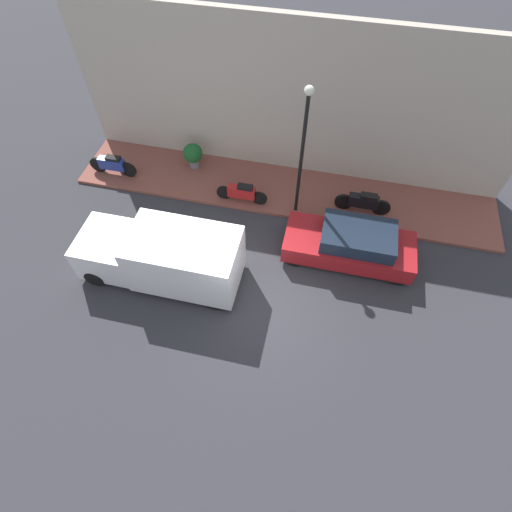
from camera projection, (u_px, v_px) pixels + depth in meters
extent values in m
plane|color=#2D2D33|center=(254.00, 300.00, 12.78)|extent=(60.00, 60.00, 0.00)
cube|color=brown|center=(283.00, 190.00, 15.63)|extent=(2.67, 16.15, 0.12)
cube|color=#B2A899|center=(295.00, 103.00, 14.17)|extent=(0.30, 16.15, 5.88)
cube|color=maroon|center=(348.00, 247.00, 13.41)|extent=(1.74, 4.30, 0.68)
cube|color=#192333|center=(359.00, 236.00, 12.89)|extent=(1.53, 2.36, 0.54)
cylinder|color=black|center=(295.00, 259.00, 13.35)|extent=(0.20, 0.64, 0.64)
cylinder|color=black|center=(302.00, 225.00, 14.21)|extent=(0.20, 0.64, 0.64)
cylinder|color=black|center=(397.00, 277.00, 12.91)|extent=(0.20, 0.64, 0.64)
cylinder|color=black|center=(398.00, 242.00, 13.77)|extent=(0.20, 0.64, 0.64)
cube|color=white|center=(186.00, 259.00, 12.38)|extent=(1.95, 3.36, 1.83)
cube|color=white|center=(111.00, 250.00, 12.94)|extent=(1.85, 1.81, 1.28)
cube|color=#192333|center=(100.00, 241.00, 12.69)|extent=(1.66, 0.99, 0.51)
cylinder|color=black|center=(95.00, 277.00, 12.89)|extent=(0.22, 0.66, 0.66)
cylinder|color=black|center=(117.00, 238.00, 13.87)|extent=(0.22, 0.66, 0.66)
cylinder|color=black|center=(214.00, 301.00, 12.37)|extent=(0.22, 0.66, 0.66)
cylinder|color=black|center=(228.00, 258.00, 13.34)|extent=(0.22, 0.66, 0.66)
cube|color=#B21E1E|center=(242.00, 192.00, 14.85)|extent=(0.30, 1.03, 0.44)
cube|color=black|center=(245.00, 187.00, 14.61)|extent=(0.27, 0.56, 0.12)
cylinder|color=black|center=(224.00, 192.00, 15.08)|extent=(0.10, 0.57, 0.57)
cylinder|color=black|center=(259.00, 198.00, 14.90)|extent=(0.10, 0.57, 0.57)
cube|color=navy|center=(112.00, 164.00, 15.70)|extent=(0.30, 1.03, 0.46)
cube|color=black|center=(113.00, 158.00, 15.45)|extent=(0.27, 0.56, 0.12)
cylinder|color=black|center=(98.00, 165.00, 15.93)|extent=(0.10, 0.67, 0.67)
cylinder|color=black|center=(128.00, 170.00, 15.77)|extent=(0.10, 0.67, 0.67)
cube|color=black|center=(363.00, 201.00, 14.50)|extent=(0.30, 1.08, 0.46)
cube|color=black|center=(369.00, 196.00, 14.24)|extent=(0.27, 0.59, 0.12)
cylinder|color=black|center=(344.00, 202.00, 14.73)|extent=(0.10, 0.66, 0.66)
cylinder|color=black|center=(381.00, 208.00, 14.55)|extent=(0.10, 0.66, 0.66)
cylinder|color=black|center=(301.00, 160.00, 13.05)|extent=(0.12, 0.12, 4.73)
sphere|color=silver|center=(309.00, 90.00, 11.08)|extent=(0.30, 0.30, 0.30)
cylinder|color=slate|center=(194.00, 163.00, 16.25)|extent=(0.40, 0.40, 0.35)
sphere|color=#195123|center=(193.00, 153.00, 15.86)|extent=(0.77, 0.77, 0.77)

